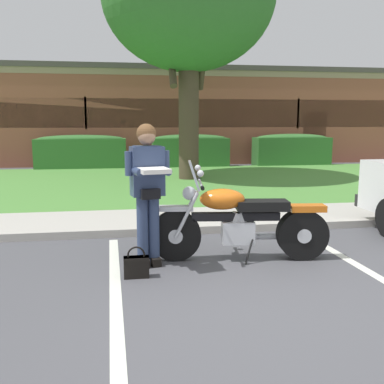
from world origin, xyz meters
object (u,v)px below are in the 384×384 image
at_px(rider_person, 148,183).
at_px(motorcycle, 246,222).
at_px(hedge_center_left, 190,150).
at_px(brick_building, 182,116).
at_px(hedge_left, 81,151).
at_px(hedge_center_right, 291,149).
at_px(handbag, 136,265).

bearing_deg(rider_person, motorcycle, 1.84).
height_order(hedge_center_left, brick_building, brick_building).
bearing_deg(hedge_left, motorcycle, -74.58).
xyz_separation_m(rider_person, hedge_center_right, (6.17, 10.97, -0.36)).
xyz_separation_m(hedge_center_right, brick_building, (-3.62, 4.96, 1.30)).
bearing_deg(hedge_center_right, motorcycle, -114.39).
bearing_deg(brick_building, hedge_center_left, -94.18).
bearing_deg(handbag, brick_building, 80.57).
xyz_separation_m(rider_person, brick_building, (2.55, 15.93, 0.94)).
xyz_separation_m(handbag, hedge_center_left, (2.35, 11.36, 0.51)).
xyz_separation_m(rider_person, handbag, (-0.16, -0.39, -0.86)).
relative_size(rider_person, hedge_center_right, 0.58).
bearing_deg(hedge_center_right, hedge_center_left, 180.00).
distance_m(hedge_center_right, brick_building, 6.28).
bearing_deg(handbag, hedge_center_left, 78.32).
distance_m(handbag, hedge_center_left, 11.61).
height_order(motorcycle, hedge_center_right, motorcycle).
height_order(motorcycle, brick_building, brick_building).
relative_size(handbag, hedge_center_left, 0.13).
bearing_deg(motorcycle, rider_person, -178.16).
distance_m(handbag, brick_building, 16.65).
distance_m(motorcycle, handbag, 1.49).
bearing_deg(rider_person, hedge_center_left, 78.74).
relative_size(hedge_center_right, brick_building, 0.12).
xyz_separation_m(motorcycle, rider_person, (-1.21, -0.04, 0.52)).
relative_size(rider_person, handbag, 4.74).
relative_size(motorcycle, hedge_left, 0.70).
distance_m(rider_person, hedge_left, 11.12).
bearing_deg(hedge_left, handbag, -81.80).
bearing_deg(hedge_left, hedge_center_right, 0.00).
height_order(rider_person, hedge_center_left, rider_person).
height_order(hedge_center_right, brick_building, brick_building).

